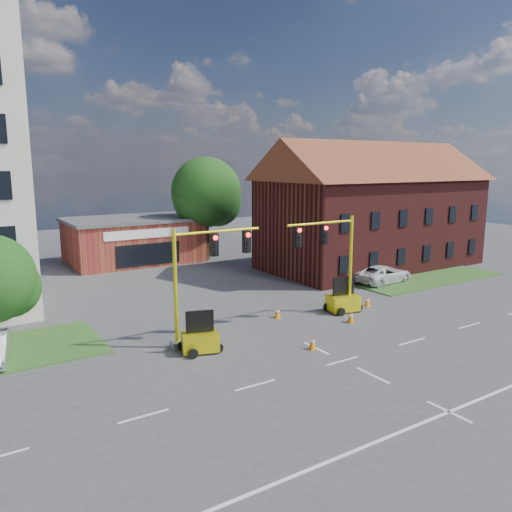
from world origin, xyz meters
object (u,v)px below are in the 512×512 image
(signal_mast_west, at_px, (204,270))
(pickup_white, at_px, (383,274))
(signal_mast_east, at_px, (331,254))
(trailer_east, at_px, (343,301))
(trailer_west, at_px, (200,340))

(signal_mast_west, distance_m, pickup_white, 18.94)
(signal_mast_west, xyz_separation_m, signal_mast_east, (8.71, 0.00, 0.00))
(signal_mast_west, bearing_deg, signal_mast_east, 0.00)
(trailer_east, xyz_separation_m, pickup_white, (8.15, 4.20, 0.02))
(signal_mast_west, bearing_deg, trailer_east, 1.07)
(signal_mast_east, relative_size, pickup_white, 1.21)
(trailer_west, bearing_deg, trailer_east, 25.27)
(trailer_west, height_order, trailer_east, trailer_east)
(signal_mast_east, height_order, pickup_white, signal_mast_east)
(signal_mast_east, relative_size, trailer_west, 2.95)
(pickup_white, bearing_deg, signal_mast_west, 98.35)
(signal_mast_west, xyz_separation_m, trailer_east, (9.99, 0.19, -3.23))
(signal_mast_west, relative_size, trailer_west, 2.95)
(trailer_west, distance_m, pickup_white, 19.87)
(trailer_west, xyz_separation_m, trailer_east, (10.91, 1.41, 0.04))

